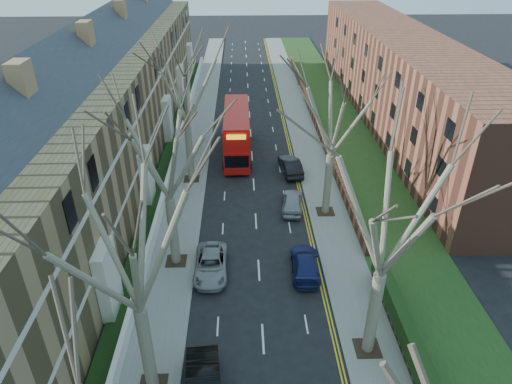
{
  "coord_description": "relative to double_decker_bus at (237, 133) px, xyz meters",
  "views": [
    {
      "loc": [
        -1.0,
        -9.17,
        20.16
      ],
      "look_at": [
        -0.02,
        20.16,
        3.16
      ],
      "focal_mm": 32.0,
      "sensor_mm": 36.0,
      "label": 1
    }
  ],
  "objects": [
    {
      "name": "car_right_far",
      "position": [
        5.05,
        -4.41,
        -1.49
      ],
      "size": [
        2.15,
        4.67,
        1.48
      ],
      "primitive_type": "imported",
      "rotation": [
        0.0,
        0.0,
        3.27
      ],
      "color": "black",
      "rests_on": "ground"
    },
    {
      "name": "front_wall_left",
      "position": [
        -6.14,
        -2.59,
        -1.61
      ],
      "size": [
        0.3,
        78.0,
        1.0
      ],
      "color": "white",
      "rests_on": "ground"
    },
    {
      "name": "terrace_left",
      "position": [
        -12.14,
        -2.59,
        3.3
      ],
      "size": [
        9.7,
        78.0,
        13.6
      ],
      "color": "olive",
      "rests_on": "ground"
    },
    {
      "name": "tree_left_dist",
      "position": [
        -4.19,
        -5.59,
        7.32
      ],
      "size": [
        10.5,
        10.5,
        14.71
      ],
      "color": "#6E604E",
      "rests_on": "ground"
    },
    {
      "name": "grass_verge_right",
      "position": [
        12.01,
        5.41,
        -2.08
      ],
      "size": [
        6.0,
        102.0,
        0.06
      ],
      "color": "#203914",
      "rests_on": "ground"
    },
    {
      "name": "tree_right_far",
      "position": [
        7.21,
        -11.59,
        7.01
      ],
      "size": [
        10.15,
        10.15,
        14.22
      ],
      "color": "#6E604E",
      "rests_on": "ground"
    },
    {
      "name": "tree_right_mid",
      "position": [
        7.21,
        -25.59,
        7.32
      ],
      "size": [
        10.5,
        10.5,
        14.71
      ],
      "color": "#6E604E",
      "rests_on": "ground"
    },
    {
      "name": "pavement_right",
      "position": [
        7.51,
        5.41,
        -2.17
      ],
      "size": [
        3.0,
        102.0,
        0.12
      ],
      "primitive_type": "cube",
      "color": "slate",
      "rests_on": "ground"
    },
    {
      "name": "double_decker_bus",
      "position": [
        0.0,
        0.0,
        0.0
      ],
      "size": [
        2.78,
        10.86,
        4.54
      ],
      "rotation": [
        0.0,
        0.0,
        3.14
      ],
      "color": "#BA100D",
      "rests_on": "ground"
    },
    {
      "name": "tree_left_mid",
      "position": [
        -4.19,
        -27.59,
        7.32
      ],
      "size": [
        10.5,
        10.5,
        14.71
      ],
      "color": "#6E604E",
      "rests_on": "ground"
    },
    {
      "name": "car_left_far",
      "position": [
        -1.7,
        -18.71,
        -1.58
      ],
      "size": [
        2.18,
        4.72,
        1.31
      ],
      "primitive_type": "imported",
      "rotation": [
        0.0,
        0.0,
        -0.0
      ],
      "color": "gray",
      "rests_on": "ground"
    },
    {
      "name": "car_right_mid",
      "position": [
        4.58,
        -10.87,
        -1.53
      ],
      "size": [
        2.17,
        4.29,
        1.4
      ],
      "primitive_type": "imported",
      "rotation": [
        0.0,
        0.0,
        3.01
      ],
      "color": "#919599",
      "rests_on": "ground"
    },
    {
      "name": "flats_right",
      "position": [
        18.97,
        9.41,
        2.75
      ],
      "size": [
        13.97,
        54.0,
        10.0
      ],
      "color": "brown",
      "rests_on": "ground"
    },
    {
      "name": "tree_left_far",
      "position": [
        -4.19,
        -17.59,
        7.01
      ],
      "size": [
        10.15,
        10.15,
        14.22
      ],
      "color": "#6E604E",
      "rests_on": "ground"
    },
    {
      "name": "car_right_near",
      "position": [
        4.61,
        -18.83,
        -1.58
      ],
      "size": [
        2.1,
        4.64,
        1.32
      ],
      "primitive_type": "imported",
      "rotation": [
        0.0,
        0.0,
        3.09
      ],
      "color": "navy",
      "rests_on": "ground"
    },
    {
      "name": "pavement_left",
      "position": [
        -4.49,
        5.41,
        -2.17
      ],
      "size": [
        3.0,
        102.0,
        0.12
      ],
      "primitive_type": "cube",
      "color": "slate",
      "rests_on": "ground"
    }
  ]
}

